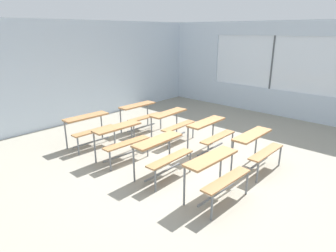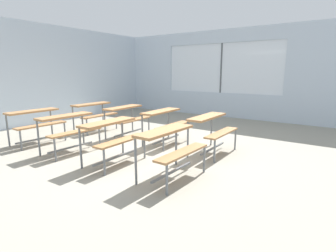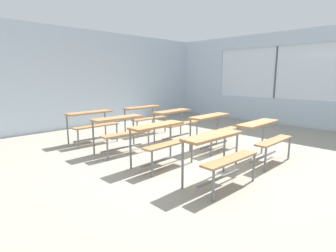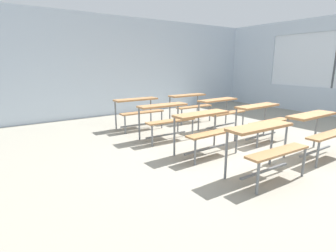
# 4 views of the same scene
# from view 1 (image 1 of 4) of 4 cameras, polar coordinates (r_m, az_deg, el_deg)

# --- Properties ---
(ground) EXTENTS (10.00, 9.00, 0.05)m
(ground) POSITION_cam_1_polar(r_m,az_deg,el_deg) (6.20, 3.45, -7.83)
(ground) COLOR gray
(wall_back) EXTENTS (10.00, 0.12, 3.00)m
(wall_back) POSITION_cam_1_polar(r_m,az_deg,el_deg) (9.17, -18.96, 9.82)
(wall_back) COLOR silver
(wall_back) RESTS_ON ground
(wall_right) EXTENTS (0.12, 9.00, 3.00)m
(wall_right) POSITION_cam_1_polar(r_m,az_deg,el_deg) (10.00, 23.05, 9.68)
(wall_right) COLOR silver
(wall_right) RESTS_ON ground
(desk_bench_r0c0) EXTENTS (1.12, 0.63, 0.74)m
(desk_bench_r0c0) POSITION_cam_1_polar(r_m,az_deg,el_deg) (4.83, 9.50, -8.30)
(desk_bench_r0c0) COLOR #A87547
(desk_bench_r0c0) RESTS_ON ground
(desk_bench_r0c1) EXTENTS (1.10, 0.60, 0.74)m
(desk_bench_r0c1) POSITION_cam_1_polar(r_m,az_deg,el_deg) (6.04, 17.12, -3.30)
(desk_bench_r0c1) COLOR #A87547
(desk_bench_r0c1) RESTS_ON ground
(desk_bench_r1c0) EXTENTS (1.11, 0.61, 0.74)m
(desk_bench_r1c0) POSITION_cam_1_polar(r_m,az_deg,el_deg) (5.49, -1.19, -4.63)
(desk_bench_r1c0) COLOR #A87547
(desk_bench_r1c0) RESTS_ON ground
(desk_bench_r1c1) EXTENTS (1.11, 0.60, 0.74)m
(desk_bench_r1c1) POSITION_cam_1_polar(r_m,az_deg,el_deg) (6.63, 8.33, -0.72)
(desk_bench_r1c1) COLOR #A87547
(desk_bench_r1c1) RESTS_ON ground
(desk_bench_r2c0) EXTENTS (1.12, 0.62, 0.74)m
(desk_bench_r2c0) POSITION_cam_1_polar(r_m,az_deg,el_deg) (6.30, -9.34, -1.78)
(desk_bench_r2c0) COLOR #A87547
(desk_bench_r2c0) RESTS_ON ground
(desk_bench_r2c1) EXTENTS (1.12, 0.63, 0.74)m
(desk_bench_r2c1) POSITION_cam_1_polar(r_m,az_deg,el_deg) (7.30, 0.82, 1.27)
(desk_bench_r2c1) COLOR #A87547
(desk_bench_r2c1) RESTS_ON ground
(desk_bench_r3c0) EXTENTS (1.11, 0.62, 0.74)m
(desk_bench_r3c0) POSITION_cam_1_polar(r_m,az_deg,el_deg) (7.22, -15.27, 0.41)
(desk_bench_r3c0) COLOR #A87547
(desk_bench_r3c0) RESTS_ON ground
(desk_bench_r3c1) EXTENTS (1.11, 0.60, 0.74)m
(desk_bench_r3c1) POSITION_cam_1_polar(r_m,az_deg,el_deg) (8.08, -5.49, 2.89)
(desk_bench_r3c1) COLOR #A87547
(desk_bench_r3c1) RESTS_ON ground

